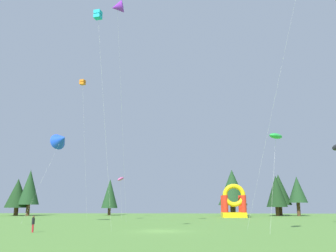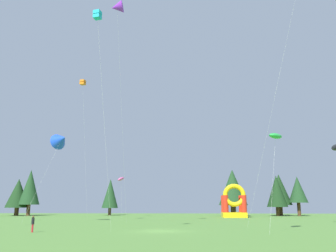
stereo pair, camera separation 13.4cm
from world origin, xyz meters
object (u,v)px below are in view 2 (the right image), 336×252
kite_blue_delta (61,140)px  kite_purple_delta (117,7)px  kite_orange_box (83,83)px  kite_pink_parafoil (121,179)px  person_left_edge (33,222)px  inflatable_red_slide (234,205)px  kite_green_parafoil (275,136)px  kite_cyan_box (97,16)px

kite_blue_delta → kite_purple_delta: 20.58m
kite_orange_box → kite_pink_parafoil: (7.36, 0.33, -17.26)m
person_left_edge → inflatable_red_slide: 43.30m
kite_blue_delta → person_left_edge: bearing=-78.2°
kite_green_parafoil → kite_blue_delta: bearing=152.7°
kite_pink_parafoil → kite_purple_delta: bearing=-83.1°
kite_orange_box → kite_purple_delta: bearing=-63.3°
inflatable_red_slide → kite_purple_delta: bearing=-121.5°
kite_blue_delta → inflatable_red_slide: 35.24m
kite_cyan_box → kite_purple_delta: 12.06m
kite_blue_delta → kite_orange_box: size_ratio=0.54×
kite_cyan_box → kite_purple_delta: kite_purple_delta is taller
kite_purple_delta → inflatable_red_slide: 42.56m
person_left_edge → kite_cyan_box: bearing=-165.4°
kite_pink_parafoil → inflatable_red_slide: 22.92m
kite_cyan_box → kite_pink_parafoil: size_ratio=2.88×
kite_green_parafoil → kite_orange_box: size_ratio=0.41×
kite_blue_delta → inflatable_red_slide: kite_blue_delta is taller
kite_orange_box → kite_cyan_box: size_ratio=1.16×
kite_pink_parafoil → inflatable_red_slide: size_ratio=1.16×
kite_blue_delta → kite_orange_box: bearing=91.2°
kite_cyan_box → inflatable_red_slide: (17.86, 39.30, -18.34)m
kite_orange_box → kite_cyan_box: 31.12m
kite_blue_delta → person_left_edge: kite_blue_delta is taller
kite_orange_box → kite_purple_delta: (9.74, -19.35, 3.46)m
kite_pink_parafoil → inflatable_red_slide: bearing=25.3°
kite_blue_delta → kite_pink_parafoil: bearing=55.2°
kite_cyan_box → kite_purple_delta: (-0.10, 9.99, 6.76)m
kite_green_parafoil → inflatable_red_slide: 34.84m
person_left_edge → kite_pink_parafoil: bearing=-55.3°
kite_green_parafoil → kite_pink_parafoil: (-20.31, 24.47, -2.79)m
kite_blue_delta → kite_pink_parafoil: 13.52m
kite_orange_box → inflatable_red_slide: (27.70, 9.96, -21.64)m
kite_purple_delta → person_left_edge: (-6.19, -6.60, -26.53)m
kite_green_parafoil → person_left_edge: bearing=-175.7°
person_left_edge → kite_purple_delta: bearing=-90.3°
kite_orange_box → kite_cyan_box: (9.84, -29.34, -3.30)m
kite_purple_delta → kite_green_parafoil: bearing=-14.9°
kite_green_parafoil → person_left_edge: size_ratio=6.38×
kite_cyan_box → kite_blue_delta: bearing=116.4°
kite_blue_delta → kite_purple_delta: (9.53, -9.40, 15.63)m
kite_green_parafoil → inflatable_red_slide: size_ratio=1.59×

